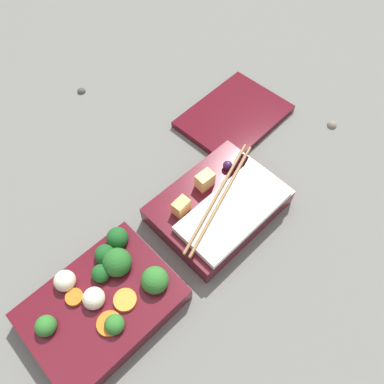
# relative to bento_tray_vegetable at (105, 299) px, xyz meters

# --- Properties ---
(ground_plane) EXTENTS (3.00, 3.00, 0.00)m
(ground_plane) POSITION_rel_bento_tray_vegetable_xyz_m (0.11, -0.01, -0.02)
(ground_plane) COLOR slate
(bento_tray_vegetable) EXTENTS (0.21, 0.15, 0.07)m
(bento_tray_vegetable) POSITION_rel_bento_tray_vegetable_xyz_m (0.00, 0.00, 0.00)
(bento_tray_vegetable) COLOR #510F19
(bento_tray_vegetable) RESTS_ON ground_plane
(bento_tray_rice) EXTENTS (0.22, 0.15, 0.06)m
(bento_tray_rice) POSITION_rel_bento_tray_vegetable_xyz_m (0.23, -0.01, -0.00)
(bento_tray_rice) COLOR #510F19
(bento_tray_rice) RESTS_ON ground_plane
(bento_lid) EXTENTS (0.21, 0.16, 0.01)m
(bento_lid) POSITION_rel_bento_tray_vegetable_xyz_m (0.41, 0.12, -0.02)
(bento_lid) COLOR #510F19
(bento_lid) RESTS_ON ground_plane
(pebble_0) EXTENTS (0.02, 0.02, 0.02)m
(pebble_0) POSITION_rel_bento_tray_vegetable_xyz_m (0.53, -0.03, -0.02)
(pebble_0) COLOR #7A6B5B
(pebble_0) RESTS_ON ground_plane
(pebble_1) EXTENTS (0.02, 0.02, 0.02)m
(pebble_1) POSITION_rel_bento_tray_vegetable_xyz_m (0.23, 0.40, -0.02)
(pebble_1) COLOR #474442
(pebble_1) RESTS_ON ground_plane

